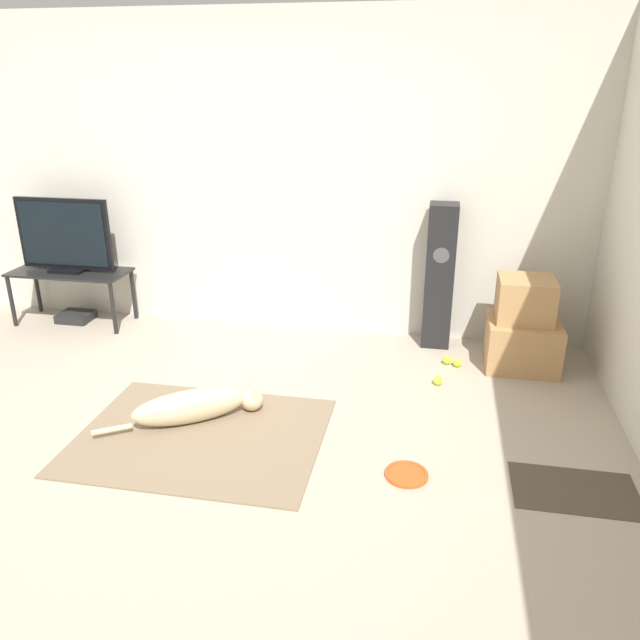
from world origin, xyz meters
The scene contains 15 objects.
ground_plane centered at (0.00, 0.00, 0.00)m, with size 12.00×12.00×0.00m, color #B2A38E.
wall_back centered at (0.00, 2.10, 1.27)m, with size 8.00×0.06×2.55m.
area_rug centered at (0.01, 0.20, 0.01)m, with size 1.48×1.16×0.01m.
dog centered at (-0.07, 0.36, 0.12)m, with size 0.92×0.63×0.22m.
frisbee centered at (1.27, 0.02, 0.01)m, with size 0.24×0.24×0.03m.
cardboard_box_lower centered at (2.03, 1.60, 0.18)m, with size 0.52×0.48×0.36m.
cardboard_box_upper centered at (2.01, 1.62, 0.52)m, with size 0.40×0.37×0.32m.
floor_speaker centered at (1.39, 1.90, 0.58)m, with size 0.22×0.23×1.15m.
tv_stand centered at (-1.77, 1.79, 0.41)m, with size 1.01×0.43×0.47m.
tv centered at (-1.77, 1.80, 0.78)m, with size 0.84×0.20×0.63m.
tennis_ball_by_boxes centered at (1.42, 1.16, 0.03)m, with size 0.07×0.07×0.07m.
tennis_ball_near_speaker centered at (1.48, 1.53, 0.03)m, with size 0.07×0.07×0.07m.
tennis_ball_loose_on_carpet centered at (1.56, 1.49, 0.03)m, with size 0.07×0.07×0.07m.
game_console centered at (-1.79, 1.82, 0.04)m, with size 0.28×0.25×0.07m.
door_mat centered at (2.16, 0.06, 0.00)m, with size 0.65×0.42×0.01m.
Camera 1 is at (1.35, -2.89, 2.05)m, focal length 35.00 mm.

